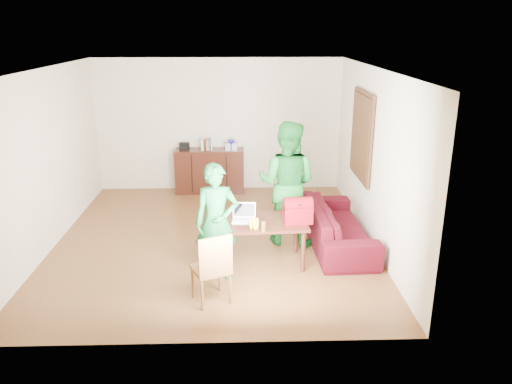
{
  "coord_description": "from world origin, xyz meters",
  "views": [
    {
      "loc": [
        0.45,
        -7.41,
        3.29
      ],
      "look_at": [
        0.66,
        -0.64,
        1.03
      ],
      "focal_mm": 35.0,
      "sensor_mm": 36.0,
      "label": 1
    }
  ],
  "objects_px": {
    "chair": "(212,281)",
    "person_far": "(287,183)",
    "sofa": "(337,225)",
    "red_bag": "(298,213)",
    "laptop": "(244,218)",
    "bottle": "(263,226)",
    "person_near": "(217,222)",
    "table": "(256,226)"
  },
  "relations": [
    {
      "from": "laptop",
      "to": "person_far",
      "type": "bearing_deg",
      "value": 52.83
    },
    {
      "from": "chair",
      "to": "person_far",
      "type": "distance_m",
      "value": 2.22
    },
    {
      "from": "person_far",
      "to": "bottle",
      "type": "height_order",
      "value": "person_far"
    },
    {
      "from": "chair",
      "to": "laptop",
      "type": "height_order",
      "value": "chair"
    },
    {
      "from": "bottle",
      "to": "sofa",
      "type": "relative_size",
      "value": 0.08
    },
    {
      "from": "person_near",
      "to": "red_bag",
      "type": "bearing_deg",
      "value": 11.15
    },
    {
      "from": "table",
      "to": "person_far",
      "type": "bearing_deg",
      "value": 54.44
    },
    {
      "from": "red_bag",
      "to": "laptop",
      "type": "bearing_deg",
      "value": 169.63
    },
    {
      "from": "chair",
      "to": "red_bag",
      "type": "distance_m",
      "value": 1.6
    },
    {
      "from": "sofa",
      "to": "bottle",
      "type": "bearing_deg",
      "value": 128.88
    },
    {
      "from": "table",
      "to": "chair",
      "type": "relative_size",
      "value": 1.54
    },
    {
      "from": "chair",
      "to": "sofa",
      "type": "height_order",
      "value": "chair"
    },
    {
      "from": "laptop",
      "to": "bottle",
      "type": "bearing_deg",
      "value": -52.93
    },
    {
      "from": "chair",
      "to": "laptop",
      "type": "xyz_separation_m",
      "value": [
        0.41,
        1.03,
        0.43
      ]
    },
    {
      "from": "person_near",
      "to": "person_far",
      "type": "xyz_separation_m",
      "value": [
        1.04,
        1.14,
        0.17
      ]
    },
    {
      "from": "person_near",
      "to": "sofa",
      "type": "height_order",
      "value": "person_near"
    },
    {
      "from": "table",
      "to": "red_bag",
      "type": "height_order",
      "value": "red_bag"
    },
    {
      "from": "table",
      "to": "laptop",
      "type": "height_order",
      "value": "laptop"
    },
    {
      "from": "bottle",
      "to": "red_bag",
      "type": "bearing_deg",
      "value": 33.87
    },
    {
      "from": "table",
      "to": "person_far",
      "type": "xyz_separation_m",
      "value": [
        0.5,
        0.78,
        0.39
      ]
    },
    {
      "from": "chair",
      "to": "person_far",
      "type": "relative_size",
      "value": 0.48
    },
    {
      "from": "table",
      "to": "person_far",
      "type": "height_order",
      "value": "person_far"
    },
    {
      "from": "table",
      "to": "chair",
      "type": "height_order",
      "value": "chair"
    },
    {
      "from": "chair",
      "to": "person_far",
      "type": "bearing_deg",
      "value": 35.06
    },
    {
      "from": "laptop",
      "to": "bottle",
      "type": "distance_m",
      "value": 0.48
    },
    {
      "from": "person_far",
      "to": "red_bag",
      "type": "bearing_deg",
      "value": 116.07
    },
    {
      "from": "table",
      "to": "bottle",
      "type": "relative_size",
      "value": 7.94
    },
    {
      "from": "person_near",
      "to": "chair",
      "type": "bearing_deg",
      "value": -97.79
    },
    {
      "from": "chair",
      "to": "laptop",
      "type": "distance_m",
      "value": 1.19
    },
    {
      "from": "sofa",
      "to": "chair",
      "type": "bearing_deg",
      "value": 129.68
    },
    {
      "from": "person_far",
      "to": "sofa",
      "type": "relative_size",
      "value": 0.91
    },
    {
      "from": "table",
      "to": "red_bag",
      "type": "distance_m",
      "value": 0.62
    },
    {
      "from": "bottle",
      "to": "red_bag",
      "type": "distance_m",
      "value": 0.6
    },
    {
      "from": "table",
      "to": "chair",
      "type": "xyz_separation_m",
      "value": [
        -0.59,
        -1.03,
        -0.31
      ]
    },
    {
      "from": "sofa",
      "to": "red_bag",
      "type": "bearing_deg",
      "value": 133.02
    },
    {
      "from": "person_far",
      "to": "laptop",
      "type": "distance_m",
      "value": 1.07
    },
    {
      "from": "red_bag",
      "to": "bottle",
      "type": "bearing_deg",
      "value": -151.5
    },
    {
      "from": "chair",
      "to": "person_near",
      "type": "bearing_deg",
      "value": 62.12
    },
    {
      "from": "table",
      "to": "person_near",
      "type": "height_order",
      "value": "person_near"
    },
    {
      "from": "person_far",
      "to": "bottle",
      "type": "distance_m",
      "value": 1.27
    },
    {
      "from": "table",
      "to": "bottle",
      "type": "xyz_separation_m",
      "value": [
        0.08,
        -0.4,
        0.17
      ]
    },
    {
      "from": "person_near",
      "to": "laptop",
      "type": "xyz_separation_m",
      "value": [
        0.37,
        0.37,
        -0.1
      ]
    }
  ]
}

